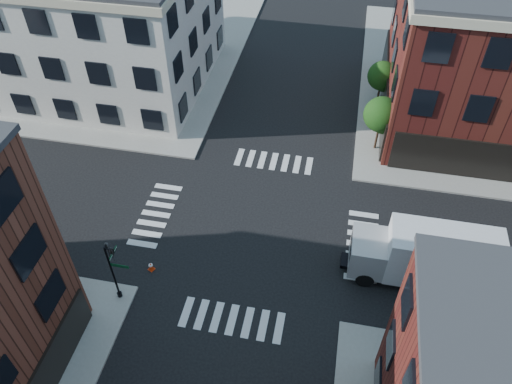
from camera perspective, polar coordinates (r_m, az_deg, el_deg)
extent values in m
plane|color=black|center=(33.30, 0.00, -4.24)|extent=(120.00, 120.00, 0.00)
cube|color=gray|center=(55.44, -18.02, 15.53)|extent=(30.00, 30.00, 0.15)
cube|color=beige|center=(48.32, -19.76, 18.11)|extent=(22.00, 16.00, 11.00)
cylinder|color=black|center=(39.87, 13.56, 5.77)|extent=(0.18, 0.18, 1.47)
cylinder|color=black|center=(39.43, 13.74, 6.61)|extent=(0.12, 0.12, 1.47)
sphere|color=#12350E|center=(38.46, 14.16, 8.58)|extent=(2.69, 2.69, 2.69)
sphere|color=#12350E|center=(38.71, 14.38, 7.79)|extent=(1.85, 1.85, 1.85)
cylinder|color=black|center=(44.81, 13.74, 10.38)|extent=(0.18, 0.18, 1.33)
cylinder|color=black|center=(44.46, 13.88, 11.09)|extent=(0.12, 0.12, 1.33)
sphere|color=#12350E|center=(43.67, 14.22, 12.75)|extent=(2.43, 2.43, 2.43)
sphere|color=#12350E|center=(43.86, 14.44, 12.09)|extent=(1.67, 1.67, 1.67)
cylinder|color=black|center=(29.26, -16.04, -8.96)|extent=(0.12, 0.12, 4.60)
cylinder|color=black|center=(30.84, -15.31, -11.20)|extent=(0.28, 0.28, 0.30)
cube|color=#053819|center=(28.40, -15.37, -8.15)|extent=(1.10, 0.03, 0.22)
cube|color=#053819|center=(28.71, -16.05, -6.79)|extent=(0.03, 1.10, 0.22)
imported|color=black|center=(27.95, -15.95, -6.97)|extent=(0.22, 0.18, 1.10)
imported|color=black|center=(28.26, -16.59, -6.42)|extent=(0.18, 0.22, 1.10)
cube|color=silver|center=(30.84, 20.53, -6.93)|extent=(6.28, 2.71, 3.35)
cube|color=maroon|center=(29.99, 20.69, -8.94)|extent=(2.38, 0.04, 0.76)
cube|color=maroon|center=(31.74, 20.37, -5.02)|extent=(2.38, 0.04, 0.76)
cube|color=#A3A3A5|center=(30.62, 12.74, -6.72)|extent=(2.17, 2.60, 2.16)
cube|color=black|center=(30.25, 10.91, -6.02)|extent=(0.11, 2.06, 0.97)
cube|color=black|center=(31.88, 17.47, -8.62)|extent=(8.66, 1.09, 0.27)
cylinder|color=black|center=(30.80, 12.33, -9.67)|extent=(1.08, 0.38, 1.08)
cylinder|color=black|center=(32.22, 12.49, -6.45)|extent=(1.08, 0.38, 1.08)
cylinder|color=black|center=(31.41, 19.48, -10.47)|extent=(1.08, 0.38, 1.08)
cylinder|color=black|center=(32.80, 19.28, -7.27)|extent=(1.08, 0.38, 1.08)
cylinder|color=black|center=(32.07, 24.08, -10.89)|extent=(1.08, 0.38, 1.08)
cylinder|color=black|center=(33.44, 23.65, -7.74)|extent=(1.08, 0.38, 1.08)
cube|color=red|center=(31.85, -11.85, -8.62)|extent=(0.47, 0.47, 0.04)
cone|color=red|center=(31.61, -11.93, -8.28)|extent=(0.45, 0.45, 0.65)
cylinder|color=white|center=(31.54, -11.95, -8.18)|extent=(0.25, 0.25, 0.07)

